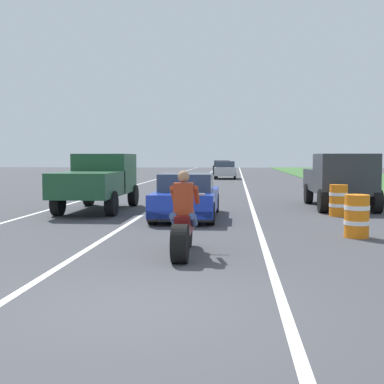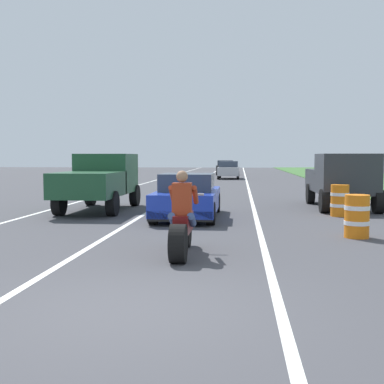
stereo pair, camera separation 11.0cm
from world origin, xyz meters
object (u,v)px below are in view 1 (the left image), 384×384
(pickup_truck_right_shoulder_dark_grey, at_px, (339,178))
(construction_barrel_mid, at_px, (338,200))
(distant_car_far_ahead, at_px, (225,170))
(sports_car_blue, at_px, (187,197))
(pickup_truck_left_lane_dark_green, at_px, (98,179))
(motorcycle_with_rider, at_px, (184,225))
(distant_car_further_ahead, at_px, (222,167))
(construction_barrel_nearest, at_px, (357,216))

(pickup_truck_right_shoulder_dark_grey, distance_m, construction_barrel_mid, 2.75)
(pickup_truck_right_shoulder_dark_grey, distance_m, distant_car_far_ahead, 24.25)
(sports_car_blue, relative_size, pickup_truck_left_lane_dark_green, 0.90)
(motorcycle_with_rider, height_order, distant_car_further_ahead, motorcycle_with_rider)
(pickup_truck_left_lane_dark_green, xyz_separation_m, construction_barrel_mid, (8.01, -0.96, -0.60))
(sports_car_blue, height_order, construction_barrel_nearest, sports_car_blue)
(distant_car_far_ahead, relative_size, distant_car_further_ahead, 1.00)
(pickup_truck_left_lane_dark_green, xyz_separation_m, pickup_truck_right_shoulder_dark_grey, (8.56, 1.66, 0.00))
(pickup_truck_right_shoulder_dark_grey, relative_size, construction_barrel_mid, 4.80)
(pickup_truck_left_lane_dark_green, distance_m, construction_barrel_nearest, 9.19)
(pickup_truck_left_lane_dark_green, distance_m, pickup_truck_right_shoulder_dark_grey, 8.72)
(pickup_truck_right_shoulder_dark_grey, bearing_deg, distant_car_further_ahead, 98.96)
(pickup_truck_right_shoulder_dark_grey, height_order, distant_car_far_ahead, pickup_truck_right_shoulder_dark_grey)
(pickup_truck_left_lane_dark_green, xyz_separation_m, distant_car_further_ahead, (3.37, 34.56, -0.33))
(sports_car_blue, height_order, construction_barrel_mid, sports_car_blue)
(pickup_truck_left_lane_dark_green, bearing_deg, motorcycle_with_rider, -63.78)
(pickup_truck_left_lane_dark_green, distance_m, distant_car_far_ahead, 25.76)
(construction_barrel_mid, bearing_deg, construction_barrel_nearest, -95.84)
(construction_barrel_mid, relative_size, distant_car_further_ahead, 0.25)
(motorcycle_with_rider, bearing_deg, pickup_truck_left_lane_dark_green, 116.22)
(motorcycle_with_rider, relative_size, pickup_truck_left_lane_dark_green, 0.46)
(sports_car_blue, relative_size, distant_car_further_ahead, 1.08)
(construction_barrel_mid, xyz_separation_m, distant_car_further_ahead, (-4.64, 35.52, 0.27))
(pickup_truck_right_shoulder_dark_grey, height_order, construction_barrel_mid, pickup_truck_right_shoulder_dark_grey)
(construction_barrel_nearest, xyz_separation_m, distant_car_further_ahead, (-4.21, 39.72, 0.27))
(motorcycle_with_rider, bearing_deg, distant_car_far_ahead, 89.83)
(distant_car_far_ahead, bearing_deg, construction_barrel_mid, -81.15)
(pickup_truck_left_lane_dark_green, relative_size, construction_barrel_mid, 4.80)
(construction_barrel_nearest, distance_m, distant_car_far_ahead, 30.84)
(motorcycle_with_rider, height_order, pickup_truck_right_shoulder_dark_grey, pickup_truck_right_shoulder_dark_grey)
(pickup_truck_left_lane_dark_green, xyz_separation_m, construction_barrel_nearest, (7.58, -5.16, -0.60))
(motorcycle_with_rider, height_order, construction_barrel_nearest, motorcycle_with_rider)
(sports_car_blue, bearing_deg, pickup_truck_right_shoulder_dark_grey, 33.44)
(sports_car_blue, height_order, distant_car_far_ahead, distant_car_far_ahead)
(construction_barrel_mid, height_order, distant_car_far_ahead, distant_car_far_ahead)
(motorcycle_with_rider, distance_m, distant_car_far_ahead, 33.17)
(motorcycle_with_rider, distance_m, sports_car_blue, 5.91)
(sports_car_blue, xyz_separation_m, pickup_truck_left_lane_dark_green, (-3.28, 1.82, 0.48))
(construction_barrel_nearest, xyz_separation_m, construction_barrel_mid, (0.43, 4.20, 0.00))
(construction_barrel_nearest, relative_size, distant_car_far_ahead, 0.25)
(distant_car_further_ahead, bearing_deg, pickup_truck_right_shoulder_dark_grey, -81.04)
(distant_car_further_ahead, bearing_deg, distant_car_far_ahead, -86.67)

